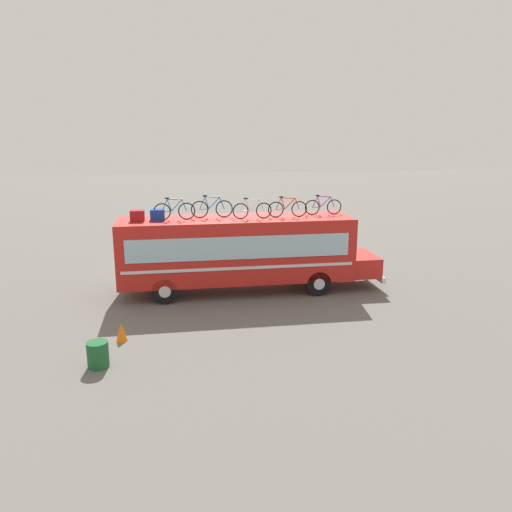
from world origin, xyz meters
name	(u,v)px	position (x,y,z in m)	size (l,w,h in m)	color
ground_plane	(237,291)	(0.00, 0.00, 0.00)	(120.00, 120.00, 0.00)	#605E59
bus	(241,250)	(0.21, 0.00, 1.82)	(11.04, 2.55, 3.17)	red
luggage_bag_1	(137,216)	(-3.96, -0.10, 3.39)	(0.55, 0.48, 0.44)	maroon
luggage_bag_2	(157,215)	(-3.18, 0.01, 3.39)	(0.56, 0.53, 0.44)	#193899
rooftop_bicycle_1	(174,211)	(-2.50, -0.08, 3.55)	(1.67, 0.44, 0.92)	black
rooftop_bicycle_2	(212,208)	(-0.97, 0.21, 3.56)	(1.72, 0.44, 0.94)	black
rooftop_bicycle_3	(252,210)	(0.63, -0.31, 3.53)	(1.61, 0.44, 0.87)	black
rooftop_bicycle_4	(287,208)	(2.13, -0.16, 3.54)	(1.65, 0.44, 0.88)	black
rooftop_bicycle_5	(323,206)	(3.78, 0.21, 3.53)	(1.61, 0.44, 0.86)	black
trash_bin	(98,354)	(-4.87, -6.43, 0.38)	(0.62, 0.62, 0.77)	#1E592D
traffic_cone	(121,332)	(-4.37, -4.62, 0.31)	(0.36, 0.36, 0.63)	orange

